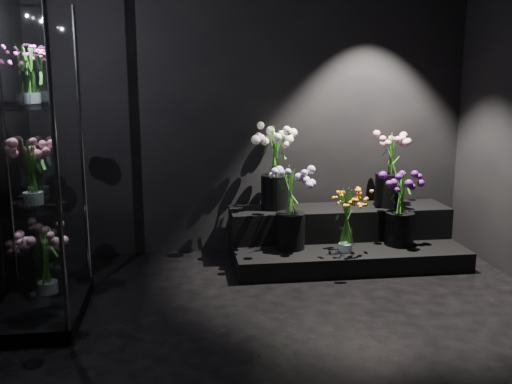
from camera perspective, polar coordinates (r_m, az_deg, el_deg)
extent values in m
plane|color=black|center=(3.71, 4.16, -14.83)|extent=(4.00, 4.00, 0.00)
plane|color=black|center=(5.29, -0.12, 8.99)|extent=(4.00, 0.00, 4.00)
plane|color=black|center=(1.45, 21.51, 0.55)|extent=(4.00, 0.00, 4.00)
cube|color=black|center=(5.20, 8.89, -5.99)|extent=(2.02, 0.90, 0.17)
cube|color=black|center=(5.34, 8.29, -2.98)|extent=(2.02, 0.45, 0.28)
cube|color=black|center=(4.32, -20.73, -10.92)|extent=(0.58, 0.97, 0.10)
cube|color=white|center=(4.09, -21.52, -0.82)|extent=(0.52, 0.91, 0.01)
cube|color=white|center=(4.01, -22.21, 8.00)|extent=(0.52, 0.91, 0.01)
cylinder|color=white|center=(4.91, 8.97, -4.77)|extent=(0.12, 0.12, 0.20)
cylinder|color=black|center=(4.94, 3.44, -3.89)|extent=(0.25, 0.25, 0.31)
cylinder|color=black|center=(5.20, 14.15, -3.56)|extent=(0.26, 0.26, 0.29)
cylinder|color=black|center=(5.18, 1.88, 0.00)|extent=(0.25, 0.25, 0.31)
cylinder|color=black|center=(5.41, 13.19, 0.22)|extent=(0.27, 0.27, 0.31)
cylinder|color=white|center=(3.92, -21.44, 0.51)|extent=(0.13, 0.13, 0.24)
cylinder|color=white|center=(4.12, -21.51, 9.68)|extent=(0.12, 0.12, 0.21)
cylinder|color=white|center=(4.42, -20.14, -7.95)|extent=(0.15, 0.15, 0.25)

